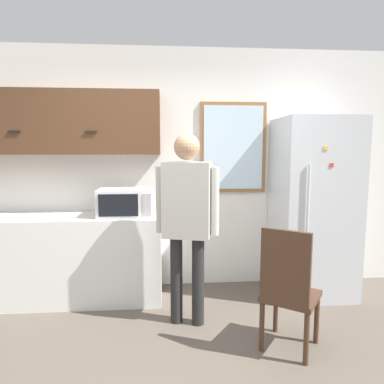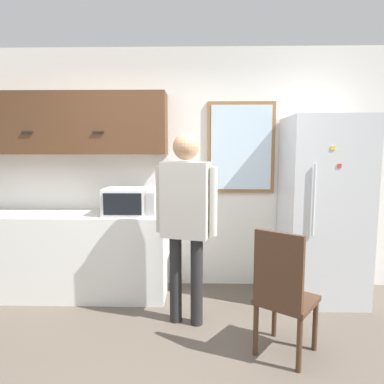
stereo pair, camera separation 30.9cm
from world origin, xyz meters
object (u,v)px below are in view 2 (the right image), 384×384
(microwave, at_px, (131,201))
(refrigerator, at_px, (323,210))
(person, at_px, (186,210))
(chair, at_px, (283,291))

(microwave, distance_m, refrigerator, 2.00)
(microwave, height_order, person, person)
(refrigerator, bearing_deg, person, -157.94)
(person, bearing_deg, microwave, 152.37)
(microwave, bearing_deg, chair, -38.69)
(person, height_order, refrigerator, refrigerator)
(microwave, relative_size, refrigerator, 0.29)
(refrigerator, distance_m, chair, 1.34)
(person, xyz_separation_m, refrigerator, (1.41, 0.57, -0.09))
(refrigerator, bearing_deg, chair, -121.35)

